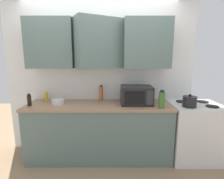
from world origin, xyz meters
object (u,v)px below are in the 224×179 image
object	(u,v)px
bottle_spice_jar	(100,93)
bottle_green_oil	(161,100)
kettle	(189,101)
bottle_soy_dark	(28,100)
bottle_yellow_mustard	(45,96)
microwave	(135,95)
bowl_ceramic_small	(57,102)
stove_range	(193,131)

from	to	relation	value
bottle_spice_jar	bottle_green_oil	bearing A→B (deg)	-25.63
kettle	bottle_spice_jar	bearing A→B (deg)	164.48
bottle_soy_dark	bottle_yellow_mustard	bearing A→B (deg)	66.72
microwave	bowl_ceramic_small	world-z (taller)	microwave
microwave	bottle_green_oil	distance (m)	0.40
kettle	bottle_green_oil	world-z (taller)	bottle_green_oil
bottle_green_oil	bottle_yellow_mustard	size ratio (longest dim) A/B	1.65
bottle_green_oil	bowl_ceramic_small	world-z (taller)	bottle_green_oil
stove_range	bottle_spice_jar	bearing A→B (deg)	171.34
bottle_green_oil	bottle_spice_jar	bearing A→B (deg)	154.37
bottle_green_oil	bottle_soy_dark	bearing A→B (deg)	176.64
microwave	kettle	bearing A→B (deg)	-12.08
bowl_ceramic_small	kettle	bearing A→B (deg)	-4.95
stove_range	kettle	bearing A→B (deg)	-140.53
microwave	bottle_green_oil	size ratio (longest dim) A/B	1.83
bottle_spice_jar	kettle	bearing A→B (deg)	-15.52
kettle	bottle_green_oil	distance (m)	0.44
kettle	bottle_yellow_mustard	size ratio (longest dim) A/B	1.24
microwave	bowl_ceramic_small	size ratio (longest dim) A/B	2.46
bottle_yellow_mustard	bowl_ceramic_small	size ratio (longest dim) A/B	0.81
microwave	bottle_spice_jar	bearing A→B (deg)	160.00
microwave	bottle_spice_jar	world-z (taller)	microwave
bottle_spice_jar	bottle_green_oil	size ratio (longest dim) A/B	1.00
bottle_green_oil	bowl_ceramic_small	distance (m)	1.58
microwave	bottle_green_oil	xyz separation A→B (m)	(0.33, -0.22, -0.02)
stove_range	bottle_soy_dark	world-z (taller)	bottle_soy_dark
bottle_spice_jar	bowl_ceramic_small	bearing A→B (deg)	-163.64
bottle_green_oil	microwave	bearing A→B (deg)	145.97
bottle_soy_dark	bottle_green_oil	bearing A→B (deg)	-3.36
bottle_green_oil	stove_range	bearing A→B (deg)	18.52
stove_range	microwave	distance (m)	1.10
stove_range	bottle_green_oil	size ratio (longest dim) A/B	3.48
microwave	bottle_green_oil	bearing A→B (deg)	-34.03
microwave	bottle_spice_jar	distance (m)	0.60
bottle_spice_jar	bowl_ceramic_small	distance (m)	0.70
bottle_spice_jar	bottle_soy_dark	distance (m)	1.10
stove_range	bowl_ceramic_small	xyz separation A→B (m)	(-2.16, 0.03, 0.48)
microwave	bottle_yellow_mustard	world-z (taller)	microwave
bowl_ceramic_small	bottle_spice_jar	bearing A→B (deg)	16.36
bottle_soy_dark	bottle_green_oil	size ratio (longest dim) A/B	0.71
stove_range	bowl_ceramic_small	size ratio (longest dim) A/B	4.68
bottle_soy_dark	bowl_ceramic_small	bearing A→B (deg)	16.84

